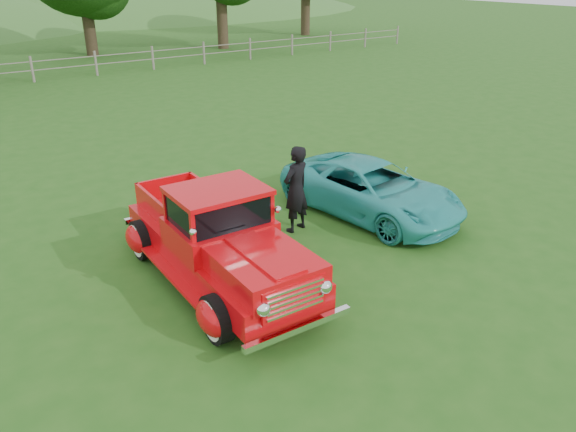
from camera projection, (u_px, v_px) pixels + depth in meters
ground at (326, 274)px, 10.14m from camera, size 140.00×140.00×0.00m
fence_line at (32, 69)px, 26.27m from camera, size 48.00×0.12×1.20m
red_pickup at (219, 240)px, 9.62m from camera, size 2.32×5.03×1.78m
teal_sedan at (371, 189)px, 12.36m from camera, size 2.50×4.49×1.19m
man at (296, 189)px, 11.48m from camera, size 0.76×0.59×1.83m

